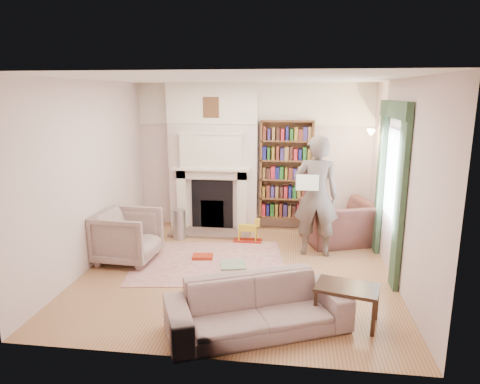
# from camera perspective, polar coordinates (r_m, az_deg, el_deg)

# --- Properties ---
(floor) EXTENTS (4.50, 4.50, 0.00)m
(floor) POSITION_cam_1_polar(r_m,az_deg,el_deg) (6.57, -0.29, -10.32)
(floor) COLOR brown
(floor) RESTS_ON ground
(ceiling) EXTENTS (4.50, 4.50, 0.00)m
(ceiling) POSITION_cam_1_polar(r_m,az_deg,el_deg) (6.04, -0.32, 14.90)
(ceiling) COLOR white
(ceiling) RESTS_ON wall_back
(wall_back) EXTENTS (4.50, 0.00, 4.50)m
(wall_back) POSITION_cam_1_polar(r_m,az_deg,el_deg) (8.35, 1.77, 4.74)
(wall_back) COLOR beige
(wall_back) RESTS_ON floor
(wall_front) EXTENTS (4.50, 0.00, 4.50)m
(wall_front) POSITION_cam_1_polar(r_m,az_deg,el_deg) (4.00, -4.64, -4.51)
(wall_front) COLOR beige
(wall_front) RESTS_ON floor
(wall_left) EXTENTS (0.00, 4.50, 4.50)m
(wall_left) POSITION_cam_1_polar(r_m,az_deg,el_deg) (6.82, -19.39, 2.13)
(wall_left) COLOR beige
(wall_left) RESTS_ON floor
(wall_right) EXTENTS (0.00, 4.50, 4.50)m
(wall_right) POSITION_cam_1_polar(r_m,az_deg,el_deg) (6.26, 20.55, 1.12)
(wall_right) COLOR beige
(wall_right) RESTS_ON floor
(fireplace) EXTENTS (1.70, 0.58, 2.80)m
(fireplace) POSITION_cam_1_polar(r_m,az_deg,el_deg) (8.27, -3.56, 4.54)
(fireplace) COLOR beige
(fireplace) RESTS_ON floor
(bookcase) EXTENTS (1.00, 0.24, 1.85)m
(bookcase) POSITION_cam_1_polar(r_m,az_deg,el_deg) (8.22, 6.19, 2.95)
(bookcase) COLOR brown
(bookcase) RESTS_ON floor
(window) EXTENTS (0.02, 0.90, 1.30)m
(window) POSITION_cam_1_polar(r_m,az_deg,el_deg) (6.64, 19.71, 2.25)
(window) COLOR silver
(window) RESTS_ON wall_right
(curtain_left) EXTENTS (0.07, 0.32, 2.40)m
(curtain_left) POSITION_cam_1_polar(r_m,az_deg,el_deg) (6.01, 20.56, -1.31)
(curtain_left) COLOR #2E442C
(curtain_left) RESTS_ON floor
(curtain_right) EXTENTS (0.07, 0.32, 2.40)m
(curtain_right) POSITION_cam_1_polar(r_m,az_deg,el_deg) (7.35, 18.18, 1.36)
(curtain_right) COLOR #2E442C
(curtain_right) RESTS_ON floor
(pelmet) EXTENTS (0.09, 1.70, 0.24)m
(pelmet) POSITION_cam_1_polar(r_m,az_deg,el_deg) (6.53, 19.94, 10.31)
(pelmet) COLOR #2E442C
(pelmet) RESTS_ON wall_right
(wall_sconce) EXTENTS (0.20, 0.24, 0.24)m
(wall_sconce) POSITION_cam_1_polar(r_m,az_deg,el_deg) (7.61, 16.74, 7.18)
(wall_sconce) COLOR gold
(wall_sconce) RESTS_ON wall_right
(rug) EXTENTS (2.57, 2.11, 0.01)m
(rug) POSITION_cam_1_polar(r_m,az_deg,el_deg) (6.85, -4.20, -9.28)
(rug) COLOR #B9A78C
(rug) RESTS_ON floor
(armchair_reading) EXTENTS (1.42, 1.33, 0.75)m
(armchair_reading) POSITION_cam_1_polar(r_m,az_deg,el_deg) (7.76, 13.06, -4.01)
(armchair_reading) COLOR #4E2B29
(armchair_reading) RESTS_ON floor
(armchair_left) EXTENTS (0.95, 0.93, 0.82)m
(armchair_left) POSITION_cam_1_polar(r_m,az_deg,el_deg) (6.99, -14.74, -5.72)
(armchair_left) COLOR #AFA690
(armchair_left) RESTS_ON floor
(sofa) EXTENTS (2.15, 1.52, 0.59)m
(sofa) POSITION_cam_1_polar(r_m,az_deg,el_deg) (4.92, 2.33, -14.97)
(sofa) COLOR #A19185
(sofa) RESTS_ON floor
(man_reading) EXTENTS (0.73, 0.48, 1.97)m
(man_reading) POSITION_cam_1_polar(r_m,az_deg,el_deg) (6.98, 10.10, -0.56)
(man_reading) COLOR #5F524C
(man_reading) RESTS_ON floor
(newspaper) EXTENTS (0.36, 0.11, 0.24)m
(newspaper) POSITION_cam_1_polar(r_m,az_deg,el_deg) (6.73, 8.98, 1.26)
(newspaper) COLOR white
(newspaper) RESTS_ON man_reading
(coffee_table) EXTENTS (0.79, 0.61, 0.45)m
(coffee_table) POSITION_cam_1_polar(r_m,az_deg,el_deg) (5.25, 13.98, -14.31)
(coffee_table) COLOR #342112
(coffee_table) RESTS_ON floor
(paraffin_heater) EXTENTS (0.28, 0.28, 0.55)m
(paraffin_heater) POSITION_cam_1_polar(r_m,az_deg,el_deg) (7.89, -8.12, -4.28)
(paraffin_heater) COLOR #9B9DA2
(paraffin_heater) RESTS_ON floor
(rocking_horse) EXTENTS (0.50, 0.21, 0.44)m
(rocking_horse) POSITION_cam_1_polar(r_m,az_deg,el_deg) (7.65, 1.04, -5.14)
(rocking_horse) COLOR gold
(rocking_horse) RESTS_ON rug
(board_game) EXTENTS (0.46, 0.46, 0.03)m
(board_game) POSITION_cam_1_polar(r_m,az_deg,el_deg) (6.67, -0.92, -9.68)
(board_game) COLOR gold
(board_game) RESTS_ON rug
(game_box_lid) EXTENTS (0.34, 0.25, 0.05)m
(game_box_lid) POSITION_cam_1_polar(r_m,az_deg,el_deg) (6.98, -4.99, -8.58)
(game_box_lid) COLOR #9F2812
(game_box_lid) RESTS_ON rug
(comic_annuals) EXTENTS (0.45, 0.53, 0.02)m
(comic_annuals) POSITION_cam_1_polar(r_m,az_deg,el_deg) (6.13, 1.75, -11.90)
(comic_annuals) COLOR red
(comic_annuals) RESTS_ON rug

